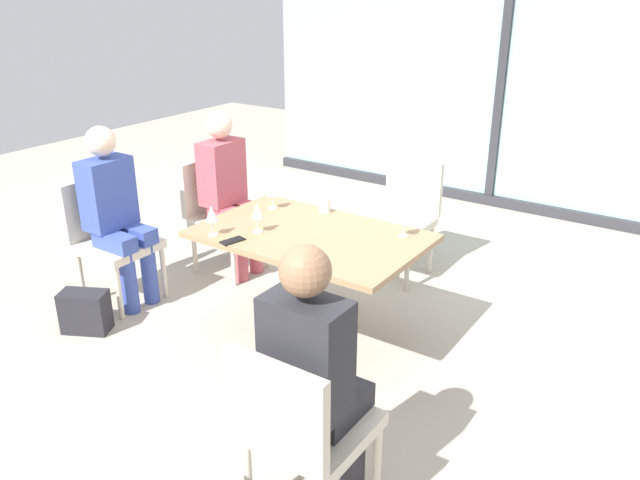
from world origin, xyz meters
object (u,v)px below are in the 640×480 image
Objects in this scene: wine_glass_0 at (404,215)px; wine_glass_1 at (257,212)px; dining_table_main at (311,260)px; person_far_left at (229,186)px; coffee_cup at (325,205)px; chair_near_window at (404,211)px; cell_phone_on_table at (233,241)px; wine_glass_3 at (212,214)px; chair_side_end at (109,233)px; handbag_0 at (85,312)px; person_front_right at (315,369)px; chair_far_left at (219,209)px; wine_glass_2 at (272,190)px; chair_front_right at (300,425)px; person_side_end at (115,209)px.

wine_glass_1 is at bearing -150.05° from wine_glass_0.
dining_table_main is 1.08× the size of person_far_left.
coffee_cup is (0.96, -0.13, 0.08)m from person_far_left.
chair_near_window reaches higher than dining_table_main.
wine_glass_3 is at bearing -169.17° from cell_phone_on_table.
handbag_0 is at bearing -61.42° from chair_side_end.
wine_glass_3 is 1.15m from handbag_0.
wine_glass_1 is (-0.27, -1.41, 0.37)m from chair_near_window.
dining_table_main is at bearing 125.73° from person_front_right.
wine_glass_0 is at bearing 33.36° from wine_glass_3.
chair_near_window is at bearing 31.87° from chair_far_left.
handbag_0 is at bearing -97.90° from person_far_left.
person_far_left is (-1.10, -0.75, 0.20)m from chair_near_window.
chair_far_left is 4.70× the size of wine_glass_2.
dining_table_main is 1.48m from chair_front_right.
wine_glass_1 is 0.27m from wine_glass_3.
chair_near_window is 2.90× the size of handbag_0.
person_front_right reaches higher than dining_table_main.
person_front_right is at bearing -20.81° from cell_phone_on_table.
coffee_cup is (0.32, 0.14, -0.09)m from wine_glass_2.
handbag_0 is (-1.27, -0.75, -0.41)m from dining_table_main.
wine_glass_0 is 0.95m from wine_glass_2.
wine_glass_0 is 1.00× the size of wine_glass_1.
person_far_left is 6.81× the size of wine_glass_0.
dining_table_main is at bearing 64.07° from cell_phone_on_table.
person_side_end reaches higher than wine_glass_1.
chair_side_end reaches higher than cell_phone_on_table.
cell_phone_on_table is at bearing -102.71° from coffee_cup.
person_front_right reaches higher than wine_glass_3.
person_front_right is at bearing -37.53° from handbag_0.
wine_glass_3 is (-1.28, 0.78, 0.16)m from person_front_right.
wine_glass_3 reaches higher than chair_far_left.
person_front_right is at bearing -38.71° from chair_far_left.
chair_side_end is 2.46m from person_front_right.
wine_glass_3 reaches higher than chair_front_right.
person_side_end is 6.81× the size of wine_glass_3.
chair_side_end reaches higher than dining_table_main.
wine_glass_1 is (1.23, 0.16, 0.37)m from chair_side_end.
cell_phone_on_table is (-0.30, -1.60, 0.24)m from chair_near_window.
person_side_end reaches higher than wine_glass_3.
dining_table_main is 4.52× the size of handbag_0.
chair_side_end is at bearing 160.85° from person_front_right.
chair_front_right is 2.17m from handbag_0.
chair_front_right is 1.88m from coffee_cup.
person_side_end is 0.95m from wine_glass_3.
wine_glass_3 is at bearing -1.79° from person_side_end.
wine_glass_1 is 0.24m from cell_phone_on_table.
coffee_cup is (1.26, 0.69, 0.08)m from person_side_end.
wine_glass_0 is 1.02m from cell_phone_on_table.
chair_far_left is at bearing -148.13° from chair_near_window.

